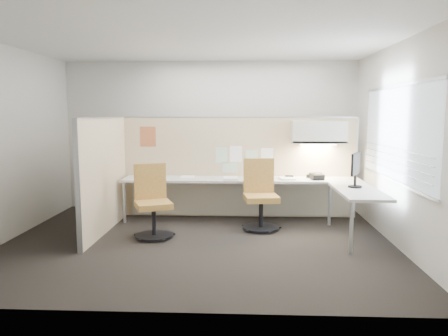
{
  "coord_description": "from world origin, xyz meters",
  "views": [
    {
      "loc": [
        0.65,
        -6.06,
        1.83
      ],
      "look_at": [
        0.33,
        0.8,
        0.97
      ],
      "focal_mm": 35.0,
      "sensor_mm": 36.0,
      "label": 1
    }
  ],
  "objects_px": {
    "desk": "(261,187)",
    "phone": "(317,176)",
    "chair_left": "(153,204)",
    "monitor": "(356,168)",
    "chair_right": "(260,197)"
  },
  "relations": [
    {
      "from": "chair_left",
      "to": "phone",
      "type": "distance_m",
      "value": 2.76
    },
    {
      "from": "chair_left",
      "to": "monitor",
      "type": "xyz_separation_m",
      "value": [
        3.01,
        0.2,
        0.53
      ]
    },
    {
      "from": "chair_left",
      "to": "monitor",
      "type": "height_order",
      "value": "monitor"
    },
    {
      "from": "chair_right",
      "to": "monitor",
      "type": "bearing_deg",
      "value": -20.89
    },
    {
      "from": "monitor",
      "to": "phone",
      "type": "xyz_separation_m",
      "value": [
        -0.44,
        0.76,
        -0.25
      ]
    },
    {
      "from": "desk",
      "to": "monitor",
      "type": "bearing_deg",
      "value": -26.63
    },
    {
      "from": "desk",
      "to": "chair_right",
      "type": "relative_size",
      "value": 3.65
    },
    {
      "from": "chair_right",
      "to": "phone",
      "type": "relative_size",
      "value": 4.45
    },
    {
      "from": "chair_left",
      "to": "monitor",
      "type": "bearing_deg",
      "value": -18.55
    },
    {
      "from": "phone",
      "to": "chair_left",
      "type": "bearing_deg",
      "value": -172.55
    },
    {
      "from": "desk",
      "to": "phone",
      "type": "distance_m",
      "value": 0.95
    },
    {
      "from": "monitor",
      "to": "phone",
      "type": "bearing_deg",
      "value": 55.87
    },
    {
      "from": "desk",
      "to": "monitor",
      "type": "height_order",
      "value": "monitor"
    },
    {
      "from": "desk",
      "to": "phone",
      "type": "bearing_deg",
      "value": 4.46
    },
    {
      "from": "chair_left",
      "to": "chair_right",
      "type": "height_order",
      "value": "chair_right"
    }
  ]
}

